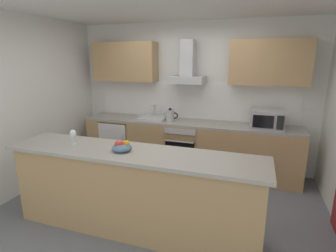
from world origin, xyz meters
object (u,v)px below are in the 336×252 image
sink (152,118)px  range_hood (187,70)px  oven (184,146)px  fruit_bowl (122,147)px  wine_glass (73,134)px  refrigerator (120,141)px  microwave (267,119)px  kettle (170,115)px

sink → range_hood: 1.05m
oven → fruit_bowl: bearing=-96.1°
oven → wine_glass: size_ratio=4.50×
sink → fruit_bowl: (0.40, -1.90, 0.10)m
refrigerator → wine_glass: wine_glass is taller
refrigerator → microwave: bearing=-0.5°
kettle → fruit_bowl: size_ratio=1.31×
microwave → oven: bearing=178.8°
sink → kettle: (0.35, -0.04, 0.08)m
refrigerator → range_hood: range_hood is taller
kettle → sink: bearing=172.7°
oven → range_hood: 1.33m
kettle → wine_glass: wine_glass is taller
sink → fruit_bowl: size_ratio=2.27×
range_hood → wine_glass: range_hood is taller
oven → kettle: size_ratio=2.77×
oven → wine_glass: wine_glass is taller
wine_glass → fruit_bowl: bearing=-2.6°
microwave → kettle: size_ratio=1.73×
fruit_bowl → sink: bearing=101.8°
kettle → refrigerator: bearing=178.3°
microwave → range_hood: 1.54m
sink → range_hood: bearing=11.2°
wine_glass → refrigerator: bearing=102.8°
refrigerator → wine_glass: 2.02m
kettle → range_hood: (0.25, 0.16, 0.78)m
wine_glass → fruit_bowl: size_ratio=0.81×
microwave → wine_glass: (-2.20, -1.83, 0.06)m
refrigerator → kettle: (1.03, -0.03, 0.58)m
microwave → range_hood: bearing=173.3°
kettle → wine_glass: size_ratio=1.62×
kettle → range_hood: size_ratio=0.40×
kettle → range_hood: bearing=33.2°
sink → range_hood: range_hood is taller
refrigerator → fruit_bowl: (1.08, -1.89, 0.60)m
sink → kettle: bearing=-7.3°
sink → kettle: 0.36m
refrigerator → fruit_bowl: bearing=-60.3°
fruit_bowl → kettle: bearing=91.4°
oven → refrigerator: 1.28m
microwave → sink: (-1.94, 0.04, -0.12)m
range_hood → refrigerator: bearing=-174.1°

